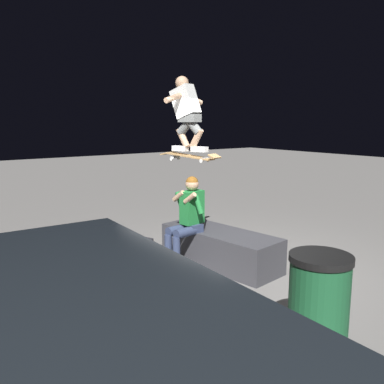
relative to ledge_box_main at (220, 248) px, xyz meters
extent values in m
plane|color=slate|center=(-0.22, 0.00, -0.26)|extent=(40.00, 40.00, 0.00)
cube|color=#38383D|center=(0.00, 0.00, 0.00)|extent=(2.00, 0.95, 0.52)
cube|color=#2D3856|center=(0.26, 0.34, 0.32)|extent=(0.32, 0.20, 0.12)
cube|color=#1E7233|center=(0.26, 0.34, 0.63)|extent=(0.24, 0.36, 0.50)
sphere|color=tan|center=(0.26, 0.34, 0.98)|extent=(0.20, 0.20, 0.20)
sphere|color=brown|center=(0.26, 0.34, 1.00)|extent=(0.19, 0.19, 0.19)
cylinder|color=#1E7233|center=(0.05, 0.37, 0.71)|extent=(0.20, 0.11, 0.29)
cylinder|color=tan|center=(0.12, 0.48, 0.81)|extent=(0.24, 0.10, 0.19)
cylinder|color=#1E7233|center=(0.45, 0.43, 0.71)|extent=(0.20, 0.11, 0.29)
cylinder|color=tan|center=(0.36, 0.51, 0.81)|extent=(0.24, 0.10, 0.19)
cylinder|color=#2D3856|center=(0.14, 0.52, 0.30)|extent=(0.19, 0.42, 0.14)
cylinder|color=#2D3856|center=(0.12, 0.72, 0.02)|extent=(0.11, 0.11, 0.48)
cube|color=black|center=(0.11, 0.77, -0.22)|extent=(0.13, 0.27, 0.08)
cylinder|color=#2D3856|center=(0.32, 0.55, 0.30)|extent=(0.19, 0.42, 0.14)
cylinder|color=#2D3856|center=(0.30, 0.75, 0.02)|extent=(0.11, 0.11, 0.48)
cube|color=black|center=(0.29, 0.80, -0.22)|extent=(0.13, 0.27, 0.08)
cube|color=#AD8451|center=(0.46, 0.24, 1.38)|extent=(0.82, 0.44, 0.09)
cube|color=#AD8451|center=(0.89, 0.38, 1.40)|extent=(0.18, 0.23, 0.05)
cube|color=#AD8451|center=(0.03, 0.10, 1.40)|extent=(0.17, 0.23, 0.07)
cube|color=#99999E|center=(0.73, 0.32, 1.35)|extent=(0.11, 0.17, 0.04)
cylinder|color=white|center=(0.70, 0.41, 1.33)|extent=(0.06, 0.05, 0.05)
cylinder|color=white|center=(0.75, 0.24, 1.33)|extent=(0.06, 0.05, 0.05)
cube|color=#99999E|center=(0.19, 0.15, 1.35)|extent=(0.11, 0.17, 0.04)
cylinder|color=white|center=(0.17, 0.24, 1.33)|extent=(0.06, 0.05, 0.05)
cylinder|color=white|center=(0.22, 0.07, 1.33)|extent=(0.06, 0.05, 0.05)
cube|color=white|center=(0.63, 0.29, 1.49)|extent=(0.28, 0.18, 0.08)
cube|color=white|center=(0.29, 0.18, 1.49)|extent=(0.28, 0.18, 0.08)
cylinder|color=tan|center=(0.58, 0.28, 1.65)|extent=(0.26, 0.17, 0.31)
cylinder|color=slate|center=(0.51, 0.25, 1.85)|extent=(0.36, 0.23, 0.33)
cylinder|color=tan|center=(0.34, 0.20, 1.65)|extent=(0.26, 0.17, 0.31)
cylinder|color=slate|center=(0.41, 0.22, 1.85)|extent=(0.36, 0.23, 0.33)
cube|color=slate|center=(0.46, 0.24, 1.95)|extent=(0.35, 0.28, 0.12)
cube|color=white|center=(0.54, 0.26, 2.19)|extent=(0.50, 0.35, 0.52)
sphere|color=tan|center=(0.59, 0.28, 2.47)|extent=(0.20, 0.20, 0.20)
cylinder|color=tan|center=(0.49, 0.48, 2.25)|extent=(0.21, 0.45, 0.19)
cylinder|color=tan|center=(0.62, 0.06, 2.25)|extent=(0.21, 0.45, 0.19)
cube|color=#28282D|center=(1.86, 0.98, -0.23)|extent=(1.45, 1.20, 0.06)
cube|color=#28282D|center=(1.86, 0.98, -0.18)|extent=(1.40, 1.18, 0.33)
cube|color=#28282D|center=(1.86, 1.36, -0.18)|extent=(1.06, 0.42, 0.16)
cube|color=#28282D|center=(1.86, 0.59, -0.18)|extent=(1.06, 0.42, 0.16)
cylinder|color=#19512D|center=(-2.45, 0.92, 0.21)|extent=(0.54, 0.54, 0.95)
cylinder|color=black|center=(-2.45, 0.92, 0.71)|extent=(0.56, 0.56, 0.06)
cylinder|color=black|center=(-1.64, 2.72, 0.04)|extent=(0.61, 0.24, 0.60)
camera|label=1|loc=(-4.53, 3.85, 1.91)|focal=37.90mm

